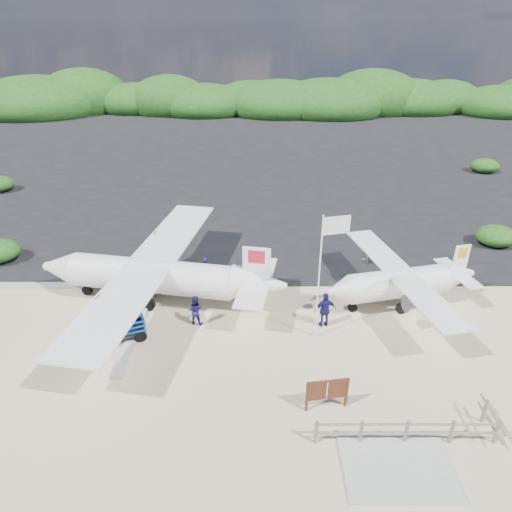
{
  "coord_description": "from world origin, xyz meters",
  "views": [
    {
      "loc": [
        0.98,
        -15.63,
        12.72
      ],
      "look_at": [
        1.03,
        4.54,
        2.08
      ],
      "focal_mm": 32.0,
      "sensor_mm": 36.0,
      "label": 1
    }
  ],
  "objects_px": {
    "flagpole": "(315,336)",
    "crew_a": "(205,271)",
    "crew_c": "(325,310)",
    "signboard": "(326,408)",
    "aircraft_large": "(441,175)",
    "crew_b": "(195,310)",
    "baggage_cart": "(118,339)",
    "aircraft_small": "(155,139)"
  },
  "relations": [
    {
      "from": "flagpole",
      "to": "crew_a",
      "type": "distance_m",
      "value": 7.05
    },
    {
      "from": "signboard",
      "to": "crew_a",
      "type": "distance_m",
      "value": 10.26
    },
    {
      "from": "baggage_cart",
      "to": "crew_c",
      "type": "relative_size",
      "value": 1.52
    },
    {
      "from": "flagpole",
      "to": "aircraft_small",
      "type": "xyz_separation_m",
      "value": [
        -14.27,
        36.86,
        0.0
      ]
    },
    {
      "from": "flagpole",
      "to": "crew_c",
      "type": "relative_size",
      "value": 3.33
    },
    {
      "from": "crew_b",
      "to": "aircraft_large",
      "type": "distance_m",
      "value": 29.82
    },
    {
      "from": "crew_b",
      "to": "crew_c",
      "type": "bearing_deg",
      "value": -168.78
    },
    {
      "from": "aircraft_large",
      "to": "aircraft_small",
      "type": "relative_size",
      "value": 1.86
    },
    {
      "from": "baggage_cart",
      "to": "aircraft_small",
      "type": "height_order",
      "value": "aircraft_small"
    },
    {
      "from": "flagpole",
      "to": "crew_c",
      "type": "distance_m",
      "value": 1.28
    },
    {
      "from": "crew_a",
      "to": "flagpole",
      "type": "bearing_deg",
      "value": 137.36
    },
    {
      "from": "signboard",
      "to": "aircraft_small",
      "type": "distance_m",
      "value": 43.47
    },
    {
      "from": "flagpole",
      "to": "signboard",
      "type": "xyz_separation_m",
      "value": [
        -0.09,
        -4.24,
        0.0
      ]
    },
    {
      "from": "signboard",
      "to": "crew_a",
      "type": "xyz_separation_m",
      "value": [
        -5.22,
        8.79,
        0.8
      ]
    },
    {
      "from": "signboard",
      "to": "crew_b",
      "type": "bearing_deg",
      "value": 127.47
    },
    {
      "from": "aircraft_large",
      "to": "flagpole",
      "type": "bearing_deg",
      "value": 69.21
    },
    {
      "from": "aircraft_large",
      "to": "aircraft_small",
      "type": "height_order",
      "value": "aircraft_large"
    },
    {
      "from": "crew_b",
      "to": "aircraft_large",
      "type": "xyz_separation_m",
      "value": [
        19.59,
        22.47,
        -0.74
      ]
    },
    {
      "from": "signboard",
      "to": "crew_a",
      "type": "height_order",
      "value": "crew_a"
    },
    {
      "from": "signboard",
      "to": "crew_c",
      "type": "distance_m",
      "value": 5.13
    },
    {
      "from": "flagpole",
      "to": "aircraft_large",
      "type": "xyz_separation_m",
      "value": [
        14.16,
        23.46,
        0.0
      ]
    },
    {
      "from": "crew_a",
      "to": "crew_c",
      "type": "bearing_deg",
      "value": 145.02
    },
    {
      "from": "signboard",
      "to": "aircraft_large",
      "type": "distance_m",
      "value": 31.15
    },
    {
      "from": "flagpole",
      "to": "crew_b",
      "type": "relative_size",
      "value": 3.98
    },
    {
      "from": "crew_a",
      "to": "aircraft_large",
      "type": "height_order",
      "value": "aircraft_large"
    },
    {
      "from": "flagpole",
      "to": "crew_b",
      "type": "distance_m",
      "value": 5.57
    },
    {
      "from": "crew_c",
      "to": "aircraft_large",
      "type": "xyz_separation_m",
      "value": [
        13.65,
        22.69,
        -0.88
      ]
    },
    {
      "from": "flagpole",
      "to": "crew_a",
      "type": "height_order",
      "value": "flagpole"
    },
    {
      "from": "flagpole",
      "to": "signboard",
      "type": "bearing_deg",
      "value": -91.22
    },
    {
      "from": "signboard",
      "to": "crew_c",
      "type": "bearing_deg",
      "value": 74.98
    },
    {
      "from": "baggage_cart",
      "to": "crew_a",
      "type": "bearing_deg",
      "value": 32.64
    },
    {
      "from": "baggage_cart",
      "to": "signboard",
      "type": "relative_size",
      "value": 1.6
    },
    {
      "from": "crew_a",
      "to": "crew_c",
      "type": "distance_m",
      "value": 6.95
    },
    {
      "from": "crew_a",
      "to": "crew_b",
      "type": "distance_m",
      "value": 3.56
    },
    {
      "from": "baggage_cart",
      "to": "flagpole",
      "type": "relative_size",
      "value": 0.46
    },
    {
      "from": "baggage_cart",
      "to": "aircraft_small",
      "type": "distance_m",
      "value": 37.44
    },
    {
      "from": "crew_c",
      "to": "baggage_cart",
      "type": "bearing_deg",
      "value": -6.5
    },
    {
      "from": "baggage_cart",
      "to": "flagpole",
      "type": "height_order",
      "value": "flagpole"
    },
    {
      "from": "crew_b",
      "to": "crew_c",
      "type": "height_order",
      "value": "crew_c"
    },
    {
      "from": "flagpole",
      "to": "crew_a",
      "type": "relative_size",
      "value": 3.67
    },
    {
      "from": "crew_a",
      "to": "aircraft_large",
      "type": "relative_size",
      "value": 0.11
    },
    {
      "from": "aircraft_small",
      "to": "crew_b",
      "type": "bearing_deg",
      "value": 91.35
    }
  ]
}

